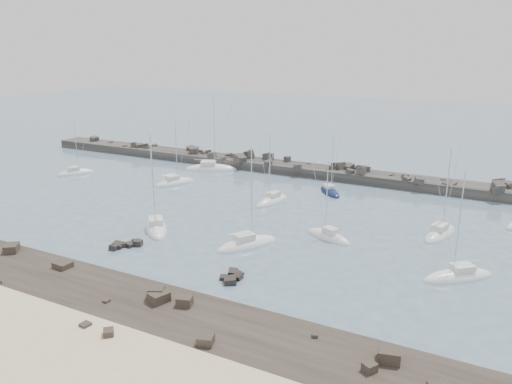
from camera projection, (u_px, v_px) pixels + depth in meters
ground at (189, 229)px, 72.51m from camera, size 400.00×400.00×0.00m
rock_shelf at (72, 293)px, 53.77m from camera, size 140.00×12.00×1.86m
rock_cluster_near at (124, 246)px, 66.15m from camera, size 3.71×4.48×1.59m
rock_cluster_far at (232, 278)px, 56.90m from camera, size 2.79×3.98×1.46m
breakwater at (263, 167)px, 107.91m from camera, size 115.00×7.61×5.20m
sailboat_0 at (76, 173)px, 103.64m from camera, size 5.83×7.63×11.96m
sailboat_1 at (175, 183)px, 96.23m from camera, size 5.84×8.59×13.21m
sailboat_2 at (211, 169)px, 107.05m from camera, size 11.52×7.89×17.40m
sailboat_3 at (156, 228)px, 72.42m from camera, size 8.51×8.90×14.97m
sailboat_4 at (272, 202)px, 84.81m from camera, size 4.09×8.39×12.95m
sailboat_5 at (247, 245)px, 66.36m from camera, size 6.96×9.20×14.37m
sailboat_6 at (330, 192)px, 90.23m from camera, size 6.44×6.90×11.47m
sailboat_7 at (328, 237)px, 68.98m from camera, size 7.67×4.74×11.86m
sailboat_8 at (440, 234)px, 70.04m from camera, size 4.70×8.82×13.51m
sailboat_9 at (458, 277)px, 57.18m from camera, size 8.32×7.76×13.76m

